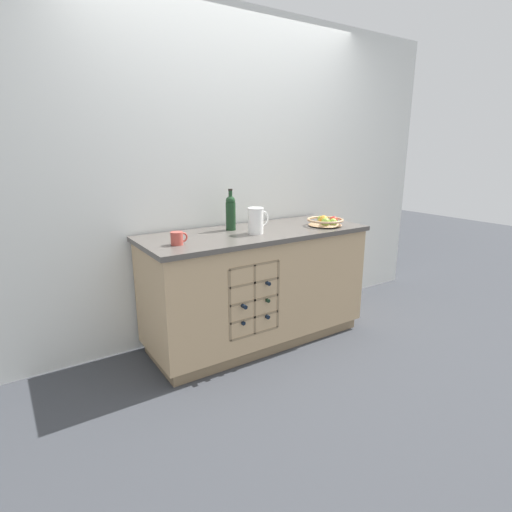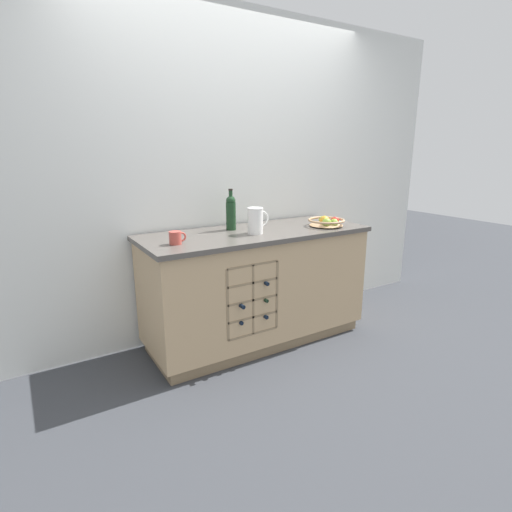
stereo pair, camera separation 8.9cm
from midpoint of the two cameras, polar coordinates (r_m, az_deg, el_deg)
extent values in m
plane|color=#383A3F|center=(3.32, -0.79, -11.69)|extent=(14.00, 14.00, 0.00)
cube|color=silver|center=(3.31, -4.56, 11.20)|extent=(4.40, 0.06, 2.55)
cube|color=#8B7354|center=(3.30, -0.79, -10.99)|extent=(1.65, 0.58, 0.09)
cube|color=tan|center=(3.14, -0.82, -3.93)|extent=(1.71, 0.64, 0.77)
cube|color=#514C47|center=(3.03, -0.84, 3.27)|extent=(1.75, 0.68, 0.03)
cube|color=#8B7354|center=(2.85, -2.18, -5.72)|extent=(0.40, 0.01, 0.51)
cube|color=#8B7354|center=(2.72, -5.23, -6.84)|extent=(0.02, 0.10, 0.51)
cube|color=#8B7354|center=(2.91, 1.73, -5.26)|extent=(0.02, 0.10, 0.51)
cube|color=#8B7354|center=(2.91, -1.59, -10.71)|extent=(0.40, 0.10, 0.02)
cube|color=#8B7354|center=(2.86, -1.61, -8.41)|extent=(0.40, 0.10, 0.02)
cube|color=#8B7354|center=(2.81, -1.62, -6.04)|extent=(0.40, 0.10, 0.02)
cube|color=#8B7354|center=(2.77, -1.64, -3.58)|extent=(0.40, 0.10, 0.02)
cube|color=#8B7354|center=(2.73, -1.66, -1.05)|extent=(0.40, 0.10, 0.02)
cube|color=#8B7354|center=(2.81, -1.62, -6.04)|extent=(0.02, 0.10, 0.51)
cylinder|color=black|center=(2.90, -4.39, -8.46)|extent=(0.08, 0.18, 0.08)
cylinder|color=black|center=(2.80, -3.08, -9.36)|extent=(0.03, 0.08, 0.03)
cylinder|color=black|center=(3.01, -1.23, -7.52)|extent=(0.08, 0.21, 0.08)
cylinder|color=black|center=(2.89, 0.39, -8.48)|extent=(0.03, 0.09, 0.03)
cylinder|color=black|center=(2.84, -4.32, -6.19)|extent=(0.08, 0.20, 0.08)
cylinder|color=black|center=(2.73, -2.86, -7.10)|extent=(0.03, 0.08, 0.03)
cylinder|color=black|center=(2.94, -0.99, -5.43)|extent=(0.07, 0.19, 0.07)
cylinder|color=black|center=(2.84, 0.47, -6.22)|extent=(0.03, 0.08, 0.03)
cylinder|color=black|center=(2.90, -0.91, -3.11)|extent=(0.07, 0.19, 0.07)
cylinder|color=black|center=(2.79, 0.55, -3.82)|extent=(0.03, 0.08, 0.03)
cylinder|color=tan|center=(3.27, 9.06, 4.36)|extent=(0.13, 0.13, 0.01)
cone|color=tan|center=(3.27, 9.08, 4.86)|extent=(0.27, 0.27, 0.05)
torus|color=tan|center=(3.26, 9.09, 5.12)|extent=(0.29, 0.29, 0.02)
sphere|color=#7FA838|center=(3.22, 10.19, 4.76)|extent=(0.06, 0.06, 0.06)
sphere|color=gold|center=(3.26, 8.84, 5.06)|extent=(0.08, 0.08, 0.08)
sphere|color=#7FA838|center=(3.33, 8.55, 5.17)|extent=(0.06, 0.06, 0.06)
sphere|color=red|center=(3.31, 10.26, 5.04)|extent=(0.06, 0.06, 0.06)
sphere|color=#7FA838|center=(3.19, 9.14, 4.77)|extent=(0.07, 0.07, 0.07)
cylinder|color=white|center=(2.91, -0.94, 5.06)|extent=(0.11, 0.11, 0.19)
torus|color=white|center=(2.90, -0.94, 6.84)|extent=(0.12, 0.12, 0.01)
torus|color=white|center=(2.94, 0.04, 5.35)|extent=(0.12, 0.01, 0.12)
cylinder|color=#B7473D|center=(2.64, -12.20, 2.47)|extent=(0.08, 0.08, 0.08)
torus|color=#B7473D|center=(2.65, -11.35, 2.63)|extent=(0.07, 0.01, 0.07)
cylinder|color=#19381E|center=(3.06, -4.47, 5.68)|extent=(0.08, 0.08, 0.21)
sphere|color=#19381E|center=(3.04, -4.51, 7.87)|extent=(0.07, 0.07, 0.07)
cylinder|color=#19381E|center=(3.04, -4.53, 8.47)|extent=(0.03, 0.03, 0.09)
cylinder|color=black|center=(3.03, -4.55, 9.42)|extent=(0.03, 0.03, 0.01)
camera|label=1|loc=(0.04, -90.83, -0.22)|focal=28.00mm
camera|label=2|loc=(0.04, 89.17, 0.22)|focal=28.00mm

